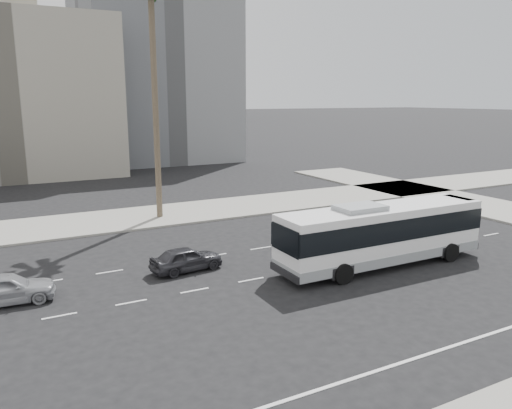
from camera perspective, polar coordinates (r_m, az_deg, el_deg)
ground at (r=26.61m, az=5.23°, el=-7.52°), size 700.00×700.00×0.00m
sidewalk_north at (r=39.94m, az=-6.99°, el=-0.78°), size 120.00×7.00×0.15m
midrise_beige_west at (r=65.95m, az=-26.89°, el=10.89°), size 24.00×18.00×18.00m
midrise_gray_center at (r=76.23m, az=-11.68°, el=14.92°), size 20.00×20.00×26.00m
civic_tower at (r=272.82m, az=-26.56°, el=17.16°), size 42.00×42.00×129.00m
highrise_right at (r=259.04m, az=-15.41°, el=17.45°), size 26.00×26.00×70.00m
highrise_far at (r=293.92m, az=-11.77°, el=15.95°), size 22.00×22.00×60.00m
city_bus at (r=27.64m, az=14.18°, el=-3.12°), size 12.14×2.98×3.49m
car_a at (r=26.55m, az=-7.95°, el=-6.15°), size 1.91×3.95×1.30m
car_b at (r=24.81m, az=-26.72°, el=-8.57°), size 1.98×4.24×1.40m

